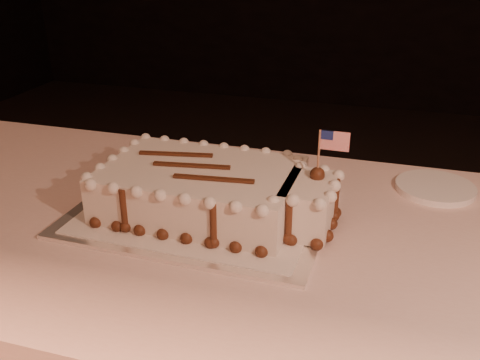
# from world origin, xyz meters

# --- Properties ---
(cake_board) EXTENTS (0.51, 0.38, 0.01)m
(cake_board) POSITION_xyz_m (-0.21, 0.63, 0.75)
(cake_board) COLOR white
(cake_board) RESTS_ON banquet_table
(doily) EXTENTS (0.45, 0.35, 0.00)m
(doily) POSITION_xyz_m (-0.21, 0.63, 0.76)
(doily) COLOR silver
(doily) RESTS_ON cake_board
(sheet_cake) EXTENTS (0.48, 0.28, 0.19)m
(sheet_cake) POSITION_xyz_m (-0.19, 0.63, 0.80)
(sheet_cake) COLOR silver
(sheet_cake) RESTS_ON doily
(side_plate) EXTENTS (0.17, 0.17, 0.01)m
(side_plate) POSITION_xyz_m (0.24, 0.87, 0.76)
(side_plate) COLOR white
(side_plate) RESTS_ON banquet_table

